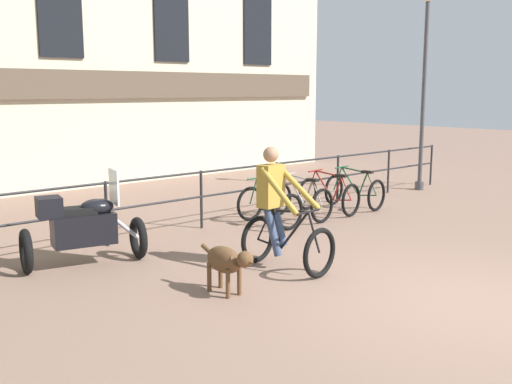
{
  "coord_description": "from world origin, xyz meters",
  "views": [
    {
      "loc": [
        -6.33,
        -3.33,
        2.48
      ],
      "look_at": [
        -0.78,
        2.86,
        1.05
      ],
      "focal_mm": 42.0,
      "sensor_mm": 36.0,
      "label": 1
    }
  ],
  "objects_px": {
    "parked_bicycle_near_lamp": "(269,206)",
    "parked_bicycle_far_end": "(355,191)",
    "cyclist_with_bike": "(280,215)",
    "dog": "(227,261)",
    "parked_bicycle_mid_right": "(329,196)",
    "street_lamp": "(424,81)",
    "parked_motorcycle": "(83,227)",
    "parked_bicycle_mid_left": "(301,201)"
  },
  "relations": [
    {
      "from": "parked_bicycle_near_lamp",
      "to": "parked_bicycle_far_end",
      "type": "relative_size",
      "value": 0.95
    },
    {
      "from": "cyclist_with_bike",
      "to": "parked_bicycle_far_end",
      "type": "relative_size",
      "value": 1.44
    },
    {
      "from": "dog",
      "to": "parked_bicycle_near_lamp",
      "type": "relative_size",
      "value": 0.88
    },
    {
      "from": "parked_bicycle_far_end",
      "to": "parked_bicycle_mid_right",
      "type": "bearing_deg",
      "value": -6.31
    },
    {
      "from": "dog",
      "to": "street_lamp",
      "type": "relative_size",
      "value": 0.2
    },
    {
      "from": "parked_bicycle_near_lamp",
      "to": "parked_bicycle_far_end",
      "type": "xyz_separation_m",
      "value": [
        2.47,
        0.0,
        0.0
      ]
    },
    {
      "from": "street_lamp",
      "to": "parked_bicycle_far_end",
      "type": "bearing_deg",
      "value": -172.46
    },
    {
      "from": "parked_bicycle_mid_right",
      "to": "parked_bicycle_far_end",
      "type": "distance_m",
      "value": 0.82
    },
    {
      "from": "cyclist_with_bike",
      "to": "street_lamp",
      "type": "distance_m",
      "value": 7.89
    },
    {
      "from": "parked_motorcycle",
      "to": "street_lamp",
      "type": "xyz_separation_m",
      "value": [
        9.25,
        0.52,
        2.12
      ]
    },
    {
      "from": "dog",
      "to": "parked_motorcycle",
      "type": "xyz_separation_m",
      "value": [
        -0.75,
        2.3,
        0.14
      ]
    },
    {
      "from": "cyclist_with_bike",
      "to": "parked_bicycle_near_lamp",
      "type": "relative_size",
      "value": 1.52
    },
    {
      "from": "dog",
      "to": "parked_motorcycle",
      "type": "distance_m",
      "value": 2.42
    },
    {
      "from": "parked_motorcycle",
      "to": "parked_bicycle_mid_right",
      "type": "height_order",
      "value": "parked_motorcycle"
    },
    {
      "from": "parked_motorcycle",
      "to": "parked_bicycle_near_lamp",
      "type": "xyz_separation_m",
      "value": [
        3.72,
        0.11,
        -0.2
      ]
    },
    {
      "from": "street_lamp",
      "to": "parked_bicycle_mid_left",
      "type": "bearing_deg",
      "value": -175.08
    },
    {
      "from": "cyclist_with_bike",
      "to": "parked_motorcycle",
      "type": "height_order",
      "value": "cyclist_with_bike"
    },
    {
      "from": "parked_motorcycle",
      "to": "parked_bicycle_mid_left",
      "type": "relative_size",
      "value": 1.55
    },
    {
      "from": "parked_bicycle_mid_left",
      "to": "parked_bicycle_far_end",
      "type": "height_order",
      "value": "same"
    },
    {
      "from": "parked_motorcycle",
      "to": "street_lamp",
      "type": "height_order",
      "value": "street_lamp"
    },
    {
      "from": "dog",
      "to": "parked_bicycle_mid_right",
      "type": "height_order",
      "value": "parked_bicycle_mid_right"
    },
    {
      "from": "cyclist_with_bike",
      "to": "parked_bicycle_mid_right",
      "type": "bearing_deg",
      "value": 25.3
    },
    {
      "from": "parked_bicycle_mid_left",
      "to": "parked_bicycle_mid_right",
      "type": "height_order",
      "value": "same"
    },
    {
      "from": "parked_bicycle_near_lamp",
      "to": "parked_bicycle_mid_right",
      "type": "relative_size",
      "value": 0.94
    },
    {
      "from": "parked_bicycle_mid_left",
      "to": "parked_bicycle_mid_right",
      "type": "distance_m",
      "value": 0.82
    },
    {
      "from": "cyclist_with_bike",
      "to": "street_lamp",
      "type": "xyz_separation_m",
      "value": [
        7.25,
        2.45,
        1.92
      ]
    },
    {
      "from": "dog",
      "to": "street_lamp",
      "type": "xyz_separation_m",
      "value": [
        8.5,
        2.81,
        2.26
      ]
    },
    {
      "from": "parked_bicycle_mid_right",
      "to": "street_lamp",
      "type": "height_order",
      "value": "street_lamp"
    },
    {
      "from": "parked_bicycle_mid_left",
      "to": "street_lamp",
      "type": "relative_size",
      "value": 0.24
    },
    {
      "from": "dog",
      "to": "street_lamp",
      "type": "height_order",
      "value": "street_lamp"
    },
    {
      "from": "parked_bicycle_near_lamp",
      "to": "parked_bicycle_mid_left",
      "type": "bearing_deg",
      "value": 179.21
    },
    {
      "from": "dog",
      "to": "parked_bicycle_mid_right",
      "type": "relative_size",
      "value": 0.83
    },
    {
      "from": "parked_bicycle_mid_right",
      "to": "street_lamp",
      "type": "distance_m",
      "value": 4.54
    },
    {
      "from": "dog",
      "to": "parked_bicycle_far_end",
      "type": "bearing_deg",
      "value": 23.75
    },
    {
      "from": "parked_motorcycle",
      "to": "parked_bicycle_mid_right",
      "type": "distance_m",
      "value": 5.37
    },
    {
      "from": "parked_bicycle_mid_right",
      "to": "dog",
      "type": "bearing_deg",
      "value": 19.9
    },
    {
      "from": "dog",
      "to": "parked_bicycle_near_lamp",
      "type": "xyz_separation_m",
      "value": [
        2.97,
        2.41,
        -0.06
      ]
    },
    {
      "from": "parked_motorcycle",
      "to": "street_lamp",
      "type": "bearing_deg",
      "value": -73.56
    },
    {
      "from": "parked_bicycle_mid_right",
      "to": "parked_bicycle_far_end",
      "type": "bearing_deg",
      "value": 172.36
    },
    {
      "from": "cyclist_with_bike",
      "to": "parked_bicycle_mid_left",
      "type": "xyz_separation_m",
      "value": [
        2.54,
        2.04,
        -0.41
      ]
    },
    {
      "from": "parked_bicycle_mid_right",
      "to": "parked_bicycle_far_end",
      "type": "xyz_separation_m",
      "value": [
        0.82,
        -0.0,
        0.0
      ]
    },
    {
      "from": "cyclist_with_bike",
      "to": "parked_bicycle_mid_right",
      "type": "distance_m",
      "value": 3.96
    }
  ]
}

